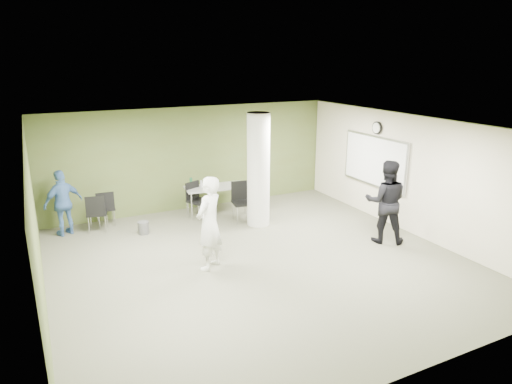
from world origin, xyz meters
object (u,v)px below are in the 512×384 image
folding_table (215,188)px  man_blue (63,203)px  woman_white (209,224)px  man_black (386,202)px  chair_back_left (96,211)px

folding_table → man_blue: size_ratio=1.06×
woman_white → man_blue: woman_white is taller
woman_white → man_blue: (-2.42, 3.21, -0.16)m
man_black → man_blue: man_black is taller
folding_table → man_black: (2.73, -3.49, 0.24)m
woman_white → man_blue: bearing=-89.4°
folding_table → man_black: man_black is taller
chair_back_left → man_blue: bearing=0.4°
folding_table → chair_back_left: 3.03m
man_black → man_blue: 7.42m
man_blue → chair_back_left: bearing=145.2°
folding_table → chair_back_left: (-3.03, 0.02, -0.17)m
woman_white → man_black: bearing=137.0°
chair_back_left → man_blue: 0.75m
man_black → man_blue: (-6.45, 3.67, -0.16)m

